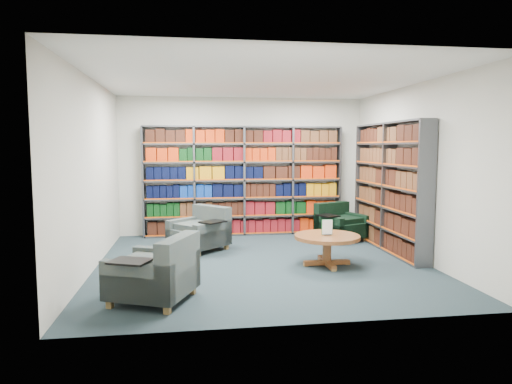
{
  "coord_description": "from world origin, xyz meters",
  "views": [
    {
      "loc": [
        -1.08,
        -6.86,
        1.8
      ],
      "look_at": [
        0.0,
        0.6,
        1.05
      ],
      "focal_mm": 32.0,
      "sensor_mm": 36.0,
      "label": 1
    }
  ],
  "objects": [
    {
      "name": "chair_teal_left",
      "position": [
        -0.88,
        1.09,
        0.3
      ],
      "size": [
        1.16,
        1.16,
        0.75
      ],
      "color": "#0B2038",
      "rests_on": "ground"
    },
    {
      "name": "chair_green_right",
      "position": [
        1.77,
        1.56,
        0.28
      ],
      "size": [
        1.04,
        1.01,
        0.7
      ],
      "color": "black",
      "rests_on": "ground"
    },
    {
      "name": "room_shell",
      "position": [
        0.0,
        0.0,
        1.4
      ],
      "size": [
        5.02,
        5.02,
        2.82
      ],
      "color": "black",
      "rests_on": "ground"
    },
    {
      "name": "chair_teal_front",
      "position": [
        -1.46,
        -1.57,
        0.31
      ],
      "size": [
        1.12,
        1.15,
        0.78
      ],
      "color": "#0B2038",
      "rests_on": "ground"
    },
    {
      "name": "bookshelf_back",
      "position": [
        0.0,
        2.34,
        1.1
      ],
      "size": [
        4.0,
        0.28,
        2.2
      ],
      "color": "#47494F",
      "rests_on": "ground"
    },
    {
      "name": "bookshelf_right",
      "position": [
        2.34,
        0.6,
        1.1
      ],
      "size": [
        0.28,
        2.5,
        2.2
      ],
      "color": "#47494F",
      "rests_on": "ground"
    },
    {
      "name": "coffee_table",
      "position": [
        0.96,
        -0.29,
        0.37
      ],
      "size": [
        0.99,
        0.99,
        0.7
      ],
      "color": "brown",
      "rests_on": "ground"
    }
  ]
}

